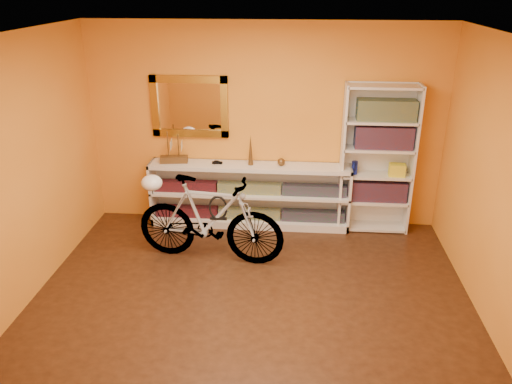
# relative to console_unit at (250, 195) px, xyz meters

# --- Properties ---
(floor) EXTENTS (4.50, 4.00, 0.01)m
(floor) POSITION_rel_console_unit_xyz_m (0.18, -1.81, -0.43)
(floor) COLOR black
(floor) RESTS_ON ground
(ceiling) EXTENTS (4.50, 4.00, 0.01)m
(ceiling) POSITION_rel_console_unit_xyz_m (0.18, -1.81, 2.18)
(ceiling) COLOR silver
(ceiling) RESTS_ON ground
(back_wall) EXTENTS (4.50, 0.01, 2.60)m
(back_wall) POSITION_rel_console_unit_xyz_m (0.18, 0.19, 0.88)
(back_wall) COLOR orange
(back_wall) RESTS_ON ground
(left_wall) EXTENTS (0.01, 4.00, 2.60)m
(left_wall) POSITION_rel_console_unit_xyz_m (-2.08, -1.81, 0.88)
(left_wall) COLOR orange
(left_wall) RESTS_ON ground
(right_wall) EXTENTS (0.01, 4.00, 2.60)m
(right_wall) POSITION_rel_console_unit_xyz_m (2.43, -1.81, 0.88)
(right_wall) COLOR orange
(right_wall) RESTS_ON ground
(gilt_mirror) EXTENTS (0.98, 0.06, 0.78)m
(gilt_mirror) POSITION_rel_console_unit_xyz_m (-0.77, 0.15, 1.12)
(gilt_mirror) COLOR olive
(gilt_mirror) RESTS_ON back_wall
(wall_socket) EXTENTS (0.09, 0.02, 0.09)m
(wall_socket) POSITION_rel_console_unit_xyz_m (1.08, 0.17, -0.17)
(wall_socket) COLOR silver
(wall_socket) RESTS_ON back_wall
(console_unit) EXTENTS (2.60, 0.35, 0.85)m
(console_unit) POSITION_rel_console_unit_xyz_m (0.00, 0.00, 0.00)
(console_unit) COLOR silver
(console_unit) RESTS_ON floor
(cd_row_lower) EXTENTS (2.50, 0.13, 0.14)m
(cd_row_lower) POSITION_rel_console_unit_xyz_m (0.00, -0.02, -0.26)
(cd_row_lower) COLOR black
(cd_row_lower) RESTS_ON console_unit
(cd_row_upper) EXTENTS (2.50, 0.13, 0.14)m
(cd_row_upper) POSITION_rel_console_unit_xyz_m (0.00, -0.02, 0.11)
(cd_row_upper) COLOR navy
(cd_row_upper) RESTS_ON console_unit
(model_ship) EXTENTS (0.37, 0.18, 0.42)m
(model_ship) POSITION_rel_console_unit_xyz_m (-0.98, 0.00, 0.63)
(model_ship) COLOR #452C13
(model_ship) RESTS_ON console_unit
(toy_car) EXTENTS (0.00, 0.00, 0.00)m
(toy_car) POSITION_rel_console_unit_xyz_m (-0.41, 0.00, 0.43)
(toy_car) COLOR black
(toy_car) RESTS_ON console_unit
(bronze_ornament) EXTENTS (0.07, 0.07, 0.39)m
(bronze_ornament) POSITION_rel_console_unit_xyz_m (0.02, 0.00, 0.62)
(bronze_ornament) COLOR brown
(bronze_ornament) RESTS_ON console_unit
(decorative_orb) EXTENTS (0.10, 0.10, 0.10)m
(decorative_orb) POSITION_rel_console_unit_xyz_m (0.41, 0.00, 0.47)
(decorative_orb) COLOR brown
(decorative_orb) RESTS_ON console_unit
(bookcase) EXTENTS (0.90, 0.30, 1.90)m
(bookcase) POSITION_rel_console_unit_xyz_m (1.60, 0.03, 0.52)
(bookcase) COLOR silver
(bookcase) RESTS_ON floor
(book_row_a) EXTENTS (0.70, 0.22, 0.26)m
(book_row_a) POSITION_rel_console_unit_xyz_m (1.65, 0.03, 0.12)
(book_row_a) COLOR maroon
(book_row_a) RESTS_ON bookcase
(book_row_b) EXTENTS (0.70, 0.22, 0.28)m
(book_row_b) POSITION_rel_console_unit_xyz_m (1.65, 0.03, 0.83)
(book_row_b) COLOR maroon
(book_row_b) RESTS_ON bookcase
(book_row_c) EXTENTS (0.70, 0.22, 0.25)m
(book_row_c) POSITION_rel_console_unit_xyz_m (1.65, 0.03, 1.16)
(book_row_c) COLOR navy
(book_row_c) RESTS_ON bookcase
(travel_mug) EXTENTS (0.07, 0.07, 0.17)m
(travel_mug) POSITION_rel_console_unit_xyz_m (1.33, 0.01, 0.42)
(travel_mug) COLOR #162398
(travel_mug) RESTS_ON bookcase
(red_tin) EXTENTS (0.15, 0.15, 0.18)m
(red_tin) POSITION_rel_console_unit_xyz_m (1.40, 0.06, 1.13)
(red_tin) COLOR maroon
(red_tin) RESTS_ON bookcase
(yellow_bag) EXTENTS (0.20, 0.14, 0.15)m
(yellow_bag) POSITION_rel_console_unit_xyz_m (1.85, -0.01, 0.42)
(yellow_bag) COLOR yellow
(yellow_bag) RESTS_ON bookcase
(bicycle) EXTENTS (0.67, 1.80, 1.03)m
(bicycle) POSITION_rel_console_unit_xyz_m (-0.36, -0.94, 0.09)
(bicycle) COLOR silver
(bicycle) RESTS_ON floor
(helmet) EXTENTS (0.24, 0.23, 0.18)m
(helmet) POSITION_rel_console_unit_xyz_m (-1.03, -0.85, 0.48)
(helmet) COLOR white
(helmet) RESTS_ON bicycle
(u_lock) EXTENTS (0.21, 0.02, 0.21)m
(u_lock) POSITION_rel_console_unit_xyz_m (-0.26, -0.95, 0.25)
(u_lock) COLOR black
(u_lock) RESTS_ON bicycle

